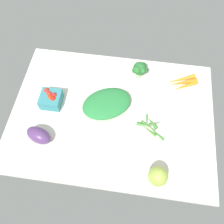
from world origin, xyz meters
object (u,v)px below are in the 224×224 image
(okra_pile, at_px, (150,126))
(leafy_greens_clump, at_px, (107,103))
(eggplant, at_px, (39,135))
(berry_basket, at_px, (51,99))
(carrot_bunch, at_px, (182,83))
(broccoli_head, at_px, (140,69))
(heirloom_tomato_green, at_px, (158,176))

(okra_pile, bearing_deg, leafy_greens_clump, -20.42)
(leafy_greens_clump, distance_m, eggplant, 0.37)
(berry_basket, relative_size, leafy_greens_clump, 0.41)
(okra_pile, xyz_separation_m, carrot_bunch, (-0.16, -0.28, 0.01))
(berry_basket, distance_m, carrot_bunch, 0.71)
(leafy_greens_clump, bearing_deg, berry_basket, 3.38)
(broccoli_head, relative_size, okra_pile, 0.72)
(eggplant, bearing_deg, berry_basket, -71.68)
(okra_pile, distance_m, berry_basket, 0.53)
(heirloom_tomato_green, bearing_deg, broccoli_head, -76.78)
(carrot_bunch, bearing_deg, broccoli_head, -3.99)
(eggplant, bearing_deg, heirloom_tomato_green, -171.83)
(leafy_greens_clump, distance_m, carrot_bunch, 0.44)
(leafy_greens_clump, relative_size, carrot_bunch, 1.43)
(eggplant, bearing_deg, okra_pile, -145.66)
(heirloom_tomato_green, bearing_deg, leafy_greens_clump, -50.70)
(okra_pile, distance_m, carrot_bunch, 0.33)
(heirloom_tomato_green, xyz_separation_m, eggplant, (0.57, -0.12, -0.01))
(broccoli_head, height_order, eggplant, broccoli_head)
(leafy_greens_clump, distance_m, heirloom_tomato_green, 0.44)
(broccoli_head, relative_size, heirloom_tomato_green, 1.17)
(okra_pile, distance_m, heirloom_tomato_green, 0.26)
(leafy_greens_clump, height_order, carrot_bunch, leafy_greens_clump)
(carrot_bunch, distance_m, heirloom_tomato_green, 0.55)
(okra_pile, xyz_separation_m, leafy_greens_clump, (0.23, -0.09, 0.02))
(berry_basket, bearing_deg, heirloom_tomato_green, 150.36)
(broccoli_head, bearing_deg, berry_basket, 27.95)
(broccoli_head, height_order, carrot_bunch, broccoli_head)
(broccoli_head, relative_size, eggplant, 0.81)
(carrot_bunch, bearing_deg, leafy_greens_clump, 26.91)
(berry_basket, distance_m, heirloom_tomato_green, 0.65)
(broccoli_head, bearing_deg, eggplant, 44.81)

